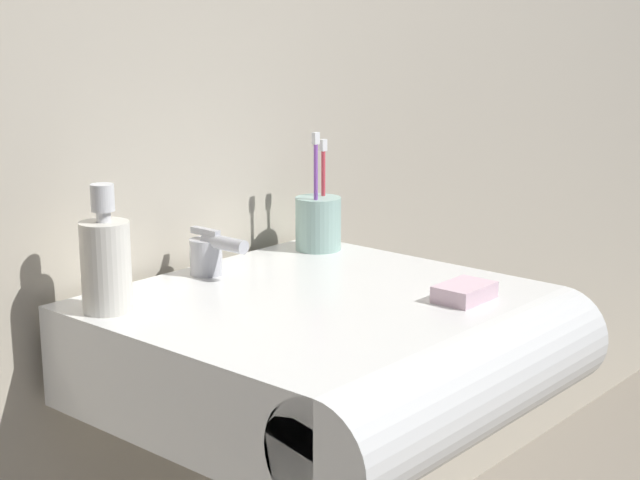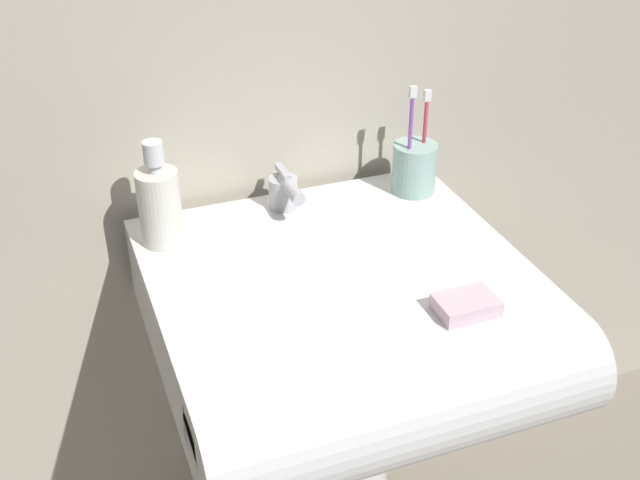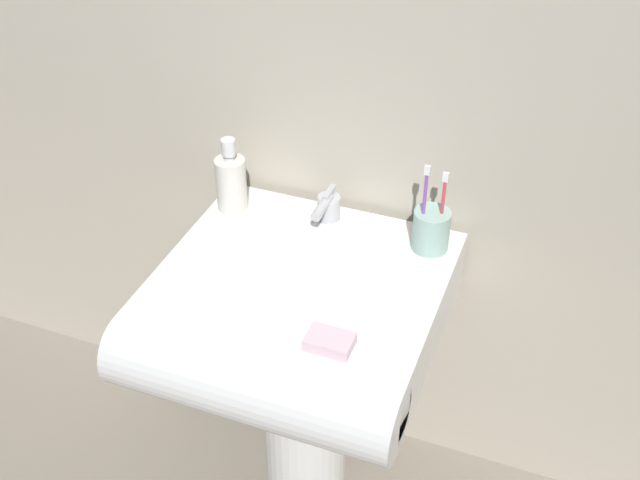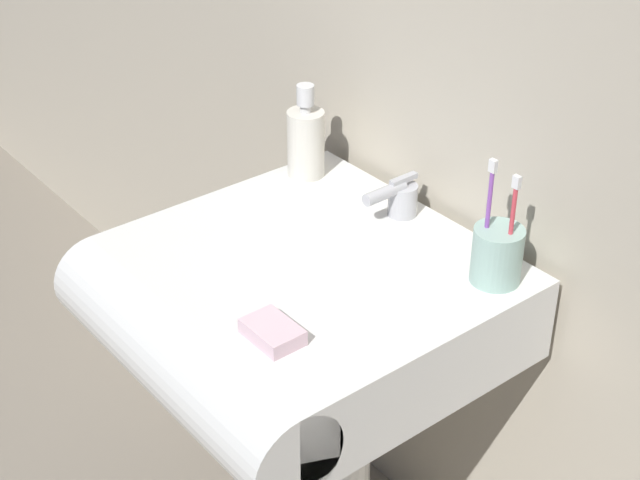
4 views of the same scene
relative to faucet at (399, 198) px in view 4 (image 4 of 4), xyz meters
name	(u,v)px [view 4 (image 4 of 4)]	position (x,y,z in m)	size (l,w,h in m)	color
sink_pedestal	(317,460)	(0.02, -0.19, -0.48)	(0.20, 0.20, 0.59)	white
sink_basin	(289,308)	(0.02, -0.25, -0.11)	(0.58, 0.59, 0.15)	white
faucet	(399,198)	(0.00, 0.00, 0.00)	(0.05, 0.11, 0.07)	#B7B7BC
toothbrush_cup	(497,254)	(0.24, -0.02, 0.01)	(0.08, 0.08, 0.21)	#99BFB2
soap_bottle	(306,141)	(-0.22, -0.03, 0.03)	(0.07, 0.07, 0.18)	silver
bar_soap	(273,332)	(0.14, -0.38, -0.02)	(0.09, 0.06, 0.02)	silver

